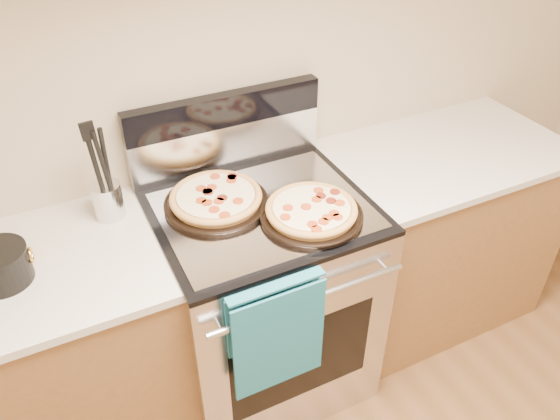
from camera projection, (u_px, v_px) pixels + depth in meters
name	position (u px, v px, depth m)	size (l,w,h in m)	color
wall_back	(217.00, 56.00, 1.93)	(4.00, 4.00, 0.00)	#C1AF8B
range_body	(263.00, 299.00, 2.22)	(0.76, 0.68, 0.90)	#B7B7BC
oven_window	(302.00, 360.00, 1.97)	(0.56, 0.01, 0.40)	black
cooktop	(261.00, 209.00, 1.94)	(0.76, 0.68, 0.02)	black
backsplash_lower	(227.00, 145.00, 2.10)	(0.76, 0.06, 0.18)	silver
backsplash_upper	(224.00, 110.00, 2.01)	(0.76, 0.06, 0.12)	black
oven_handle	(310.00, 299.00, 1.74)	(0.03, 0.03, 0.70)	silver
dish_towel	(276.00, 333.00, 1.75)	(0.32, 0.05, 0.42)	navy
foil_sheet	(264.00, 210.00, 1.91)	(0.70, 0.55, 0.01)	gray
cabinet_left	(34.00, 376.00, 1.93)	(1.00, 0.62, 0.88)	brown
cabinet_right	(431.00, 237.00, 2.55)	(1.00, 0.62, 0.88)	brown
countertop_right	(449.00, 153.00, 2.28)	(1.02, 0.64, 0.03)	beige
pepperoni_pizza_back	(216.00, 199.00, 1.92)	(0.36, 0.36, 0.05)	#B07335
pepperoni_pizza_front	(311.00, 211.00, 1.86)	(0.35, 0.35, 0.05)	#B07335
utensil_crock	(108.00, 200.00, 1.87)	(0.10, 0.10, 0.13)	silver
saucepan	(0.00, 267.00, 1.62)	(0.17, 0.17, 0.10)	black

